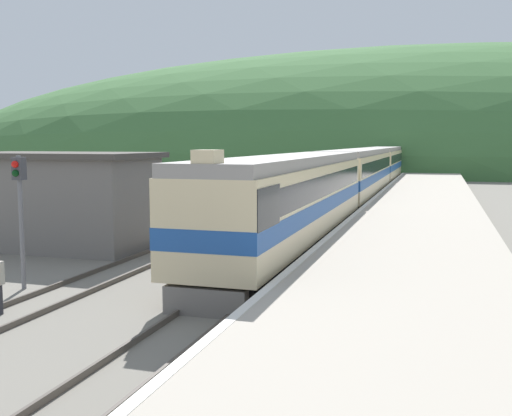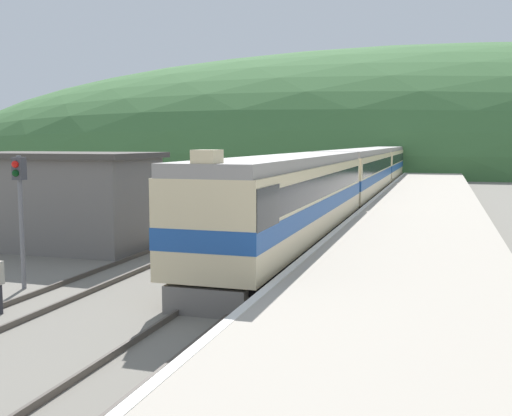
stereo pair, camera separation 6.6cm
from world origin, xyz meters
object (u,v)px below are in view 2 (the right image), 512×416
carriage_third (386,163)px  signal_post_siding (20,194)px  express_train_lead_car (291,200)px  carriage_second (360,174)px  carriage_fourth (400,158)px

carriage_third → signal_post_siding: 53.51m
express_train_lead_car → carriage_second: 21.96m
express_train_lead_car → signal_post_siding: (-6.62, -8.46, 0.78)m
carriage_third → carriage_second: bearing=-90.0°
express_train_lead_car → signal_post_siding: bearing=-128.0°
signal_post_siding → carriage_second: bearing=77.7°
carriage_second → carriage_fourth: bearing=90.0°
carriage_second → signal_post_siding: bearing=-102.3°
carriage_second → carriage_third: (0.00, 22.67, 0.00)m
express_train_lead_car → carriage_second: bearing=90.0°
carriage_second → signal_post_siding: (-6.62, -30.42, 0.80)m
carriage_second → carriage_third: size_ratio=1.00×
carriage_second → signal_post_siding: 31.14m
express_train_lead_car → signal_post_siding: express_train_lead_car is taller
signal_post_siding → carriage_third: bearing=82.9°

